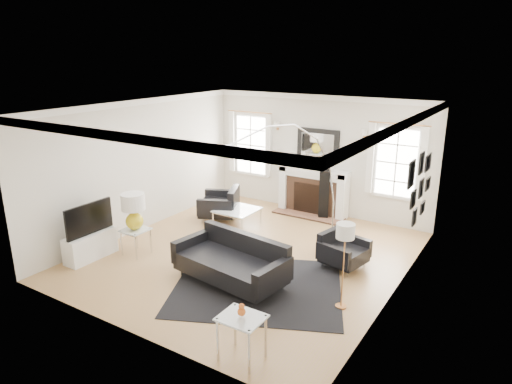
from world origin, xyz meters
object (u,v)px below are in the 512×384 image
Objects in this scene: armchair_left at (221,205)px; coffee_table at (237,211)px; sofa at (233,262)px; arc_floor_lamp at (283,183)px; armchair_right at (341,251)px; gourd_lamp at (134,209)px; fireplace at (313,192)px.

armchair_left is 0.55m from coffee_table.
sofa is 0.80× the size of arc_floor_lamp.
arc_floor_lamp is (0.12, 1.47, 1.05)m from sofa.
armchair_left reaches higher than armchair_right.
arc_floor_lamp is at bearing -22.24° from armchair_left.
coffee_table is at bearing 165.88° from armchair_right.
arc_floor_lamp is at bearing -25.18° from coffee_table.
arc_floor_lamp is (2.31, 1.57, 0.48)m from gourd_lamp.
armchair_right is (1.66, -2.30, -0.25)m from fireplace.
armchair_left is at bearing 130.07° from sofa.
armchair_right is at bearing 1.69° from arc_floor_lamp.
fireplace is at bearing 95.02° from sofa.
armchair_left is 1.66× the size of gourd_lamp.
gourd_lamp is (-0.23, -2.42, 0.57)m from armchair_left.
fireplace is 2.41× the size of gourd_lamp.
armchair_left is 3.38m from armchair_right.
sofa is (0.34, -3.82, -0.19)m from fireplace.
armchair_left is at bearing 166.05° from armchair_right.
gourd_lamp is (-3.51, -1.61, 0.62)m from armchair_right.
armchair_right is (1.33, 1.51, -0.06)m from sofa.
coffee_table is at bearing 154.82° from arc_floor_lamp.
armchair_right is 1.29× the size of gourd_lamp.
gourd_lamp is 2.84m from arc_floor_lamp.
gourd_lamp is (-1.85, -3.91, 0.37)m from fireplace.
armchair_left is at bearing 157.76° from arc_floor_lamp.
armchair_right reaches higher than coffee_table.
sofa is 2.44× the size of coffee_table.
arc_floor_lamp reaches higher than armchair_left.
sofa is at bearing -57.11° from coffee_table.
sofa reaches higher than armchair_right.
gourd_lamp reaches higher than armchair_left.
arc_floor_lamp reaches higher than sofa.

